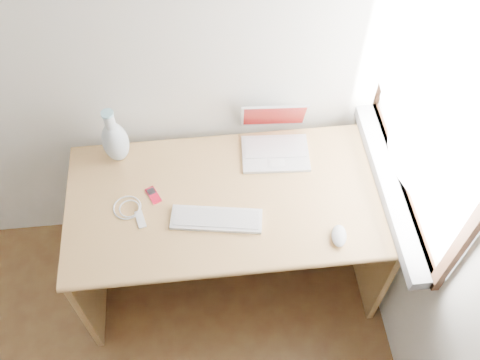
{
  "coord_description": "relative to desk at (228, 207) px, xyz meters",
  "views": [
    {
      "loc": [
        0.9,
        0.04,
        2.69
      ],
      "look_at": [
        1.04,
        1.35,
        0.85
      ],
      "focal_mm": 40.0,
      "sensor_mm": 36.0,
      "label": 1
    }
  ],
  "objects": [
    {
      "name": "laptop",
      "position": [
        0.24,
        0.17,
        0.26
      ],
      "size": [
        0.32,
        0.27,
        0.21
      ],
      "rotation": [
        0.0,
        0.0,
        -0.06
      ],
      "color": "silver",
      "rests_on": "desk"
    },
    {
      "name": "ipod",
      "position": [
        -0.33,
        -0.04,
        0.22
      ],
      "size": [
        0.08,
        0.1,
        0.01
      ],
      "rotation": [
        0.0,
        0.0,
        0.44
      ],
      "color": "#A50B22",
      "rests_on": "desk"
    },
    {
      "name": "cable_coil",
      "position": [
        -0.44,
        -0.1,
        0.22
      ],
      "size": [
        0.16,
        0.16,
        0.01
      ],
      "primitive_type": "torus",
      "rotation": [
        0.0,
        0.0,
        0.33
      ],
      "color": "white",
      "rests_on": "desk"
    },
    {
      "name": "window",
      "position": [
        0.73,
        -0.12,
        0.74
      ],
      "size": [
        0.11,
        0.99,
        1.1
      ],
      "color": "white",
      "rests_on": "right_wall"
    },
    {
      "name": "desk",
      "position": [
        0.0,
        0.0,
        0.0
      ],
      "size": [
        1.42,
        0.71,
        0.75
      ],
      "color": "tan",
      "rests_on": "floor"
    },
    {
      "name": "mouse",
      "position": [
        0.43,
        -0.34,
        0.24
      ],
      "size": [
        0.08,
        0.12,
        0.04
      ],
      "primitive_type": "ellipsoid",
      "rotation": [
        0.0,
        0.0,
        -0.21
      ],
      "color": "silver",
      "rests_on": "desk"
    },
    {
      "name": "external_keyboard",
      "position": [
        -0.06,
        -0.2,
        0.23
      ],
      "size": [
        0.4,
        0.18,
        0.02
      ],
      "rotation": [
        0.0,
        0.0,
        -0.16
      ],
      "color": "white",
      "rests_on": "desk"
    },
    {
      "name": "remote",
      "position": [
        -0.38,
        -0.16,
        0.22
      ],
      "size": [
        0.05,
        0.09,
        0.01
      ],
      "primitive_type": "cube",
      "rotation": [
        0.0,
        0.0,
        0.25
      ],
      "color": "white",
      "rests_on": "desk"
    },
    {
      "name": "vase",
      "position": [
        -0.48,
        0.19,
        0.34
      ],
      "size": [
        0.12,
        0.12,
        0.3
      ],
      "color": "silver",
      "rests_on": "desk"
    }
  ]
}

